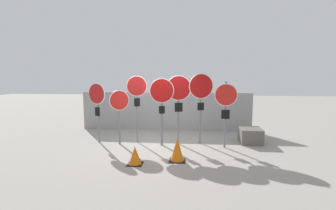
{
  "coord_description": "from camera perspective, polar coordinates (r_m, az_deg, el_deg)",
  "views": [
    {
      "loc": [
        1.13,
        -9.01,
        2.57
      ],
      "look_at": [
        0.32,
        0.0,
        1.42
      ],
      "focal_mm": 28.0,
      "sensor_mm": 36.0,
      "label": 1
    }
  ],
  "objects": [
    {
      "name": "stop_sign_6",
      "position": [
        8.91,
        12.47,
        0.69
      ],
      "size": [
        0.76,
        0.14,
        2.26
      ],
      "rotation": [
        0.0,
        0.0,
        -0.03
      ],
      "color": "slate",
      "rests_on": "ground"
    },
    {
      "name": "ground_plane",
      "position": [
        9.43,
        -1.94,
        -8.57
      ],
      "size": [
        40.0,
        40.0,
        0.0
      ],
      "primitive_type": "plane",
      "color": "gray"
    },
    {
      "name": "stop_sign_4",
      "position": [
        9.14,
        2.34,
        2.12
      ],
      "size": [
        0.87,
        0.23,
        2.45
      ],
      "rotation": [
        0.0,
        0.0,
        0.22
      ],
      "color": "slate",
      "rests_on": "ground"
    },
    {
      "name": "fence_back",
      "position": [
        11.6,
        -0.49,
        -1.36
      ],
      "size": [
        7.49,
        0.12,
        1.67
      ],
      "color": "gray",
      "rests_on": "ground"
    },
    {
      "name": "traffic_cone_1",
      "position": [
        7.48,
        -7.19,
        -10.85
      ],
      "size": [
        0.42,
        0.42,
        0.52
      ],
      "color": "black",
      "rests_on": "ground"
    },
    {
      "name": "storage_crate",
      "position": [
        10.04,
        17.5,
        -6.36
      ],
      "size": [
        0.76,
        0.87,
        0.53
      ],
      "color": "#605B51",
      "rests_on": "ground"
    },
    {
      "name": "stop_sign_2",
      "position": [
        9.43,
        -6.79,
        2.86
      ],
      "size": [
        0.72,
        0.26,
        2.48
      ],
      "rotation": [
        0.0,
        0.0,
        0.31
      ],
      "color": "slate",
      "rests_on": "ground"
    },
    {
      "name": "stop_sign_3",
      "position": [
        9.0,
        -1.37,
        1.22
      ],
      "size": [
        0.84,
        0.23,
        2.36
      ],
      "rotation": [
        0.0,
        0.0,
        0.23
      ],
      "color": "slate",
      "rests_on": "ground"
    },
    {
      "name": "stop_sign_0",
      "position": [
        9.66,
        -15.19,
        1.25
      ],
      "size": [
        0.71,
        0.33,
        2.17
      ],
      "rotation": [
        0.0,
        0.0,
        -0.42
      ],
      "color": "slate",
      "rests_on": "ground"
    },
    {
      "name": "traffic_cone_0",
      "position": [
        7.68,
        2.04,
        -9.71
      ],
      "size": [
        0.47,
        0.47,
        0.67
      ],
      "color": "black",
      "rests_on": "ground"
    },
    {
      "name": "stop_sign_1",
      "position": [
        9.33,
        -10.57,
        -0.19
      ],
      "size": [
        0.62,
        0.41,
        1.97
      ],
      "rotation": [
        0.0,
        0.0,
        0.57
      ],
      "color": "slate",
      "rests_on": "ground"
    },
    {
      "name": "stop_sign_5",
      "position": [
        9.3,
        7.17,
        2.62
      ],
      "size": [
        0.86,
        0.29,
        2.52
      ],
      "rotation": [
        0.0,
        0.0,
        0.29
      ],
      "color": "slate",
      "rests_on": "ground"
    }
  ]
}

